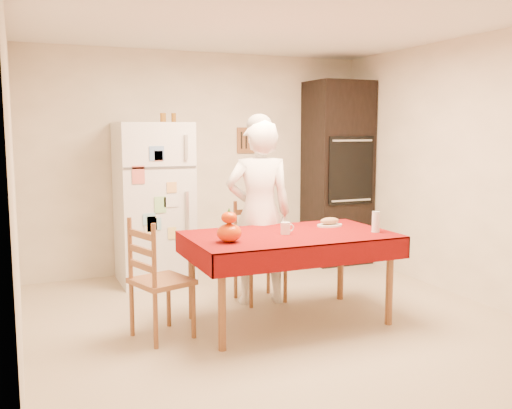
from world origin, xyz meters
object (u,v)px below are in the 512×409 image
chair_far (257,247)px  chair_left (155,275)px  coffee_mug (285,228)px  bread_plate (330,225)px  pumpkin_lower (229,233)px  seated_woman (259,213)px  refrigerator (154,203)px  oven_cabinet (337,173)px  dining_table (289,242)px  wine_glass (376,222)px

chair_far → chair_left: 1.34m
coffee_mug → bread_plate: bearing=19.9°
pumpkin_lower → chair_left: bearing=161.9°
chair_far → seated_woman: bearing=-108.1°
refrigerator → bread_plate: (1.25, -1.56, -0.08)m
seated_woman → bread_plate: (0.51, -0.42, -0.08)m
coffee_mug → pumpkin_lower: pumpkin_lower is taller
chair_far → coffee_mug: 0.79m
seated_woman → coffee_mug: size_ratio=17.11×
chair_left → refrigerator: bearing=-30.8°
oven_cabinet → bread_plate: bearing=-122.7°
chair_left → bread_plate: chair_left is taller
oven_cabinet → chair_left: (-2.67, -1.76, -0.59)m
coffee_mug → pumpkin_lower: bearing=-166.4°
chair_left → seated_woman: bearing=-81.4°
oven_cabinet → chair_far: (-1.52, -1.07, -0.59)m
refrigerator → seated_woman: 1.36m
refrigerator → coffee_mug: bearing=-68.0°
chair_left → pumpkin_lower: size_ratio=4.89×
chair_left → pumpkin_lower: (0.55, -0.18, 0.33)m
chair_far → oven_cabinet: bearing=31.2°
dining_table → bread_plate: 0.53m
chair_left → bread_plate: 1.66m
refrigerator → chair_far: refrigerator is taller
bread_plate → dining_table: bearing=-159.6°
pumpkin_lower → wine_glass: size_ratio=1.10×
oven_cabinet → wine_glass: oven_cabinet is taller
dining_table → chair_left: chair_left is taller
oven_cabinet → chair_far: size_ratio=2.32×
seated_woman → refrigerator: bearing=-45.3°
chair_left → bread_plate: (1.63, 0.15, 0.26)m
chair_far → seated_woman: (-0.03, -0.12, 0.35)m
wine_glass → pumpkin_lower: bearing=176.7°
oven_cabinet → dining_table: oven_cabinet is taller
chair_left → chair_far: bearing=-77.4°
chair_far → bread_plate: 0.77m
wine_glass → seated_woman: bearing=131.7°
dining_table → pumpkin_lower: size_ratio=8.75×
oven_cabinet → wine_glass: size_ratio=12.50×
chair_far → coffee_mug: (-0.05, -0.73, 0.30)m
refrigerator → oven_cabinet: (2.28, 0.05, 0.25)m
refrigerator → chair_left: (-0.39, -1.71, -0.34)m
dining_table → wine_glass: size_ratio=9.66×
coffee_mug → wine_glass: bearing=-15.4°
seated_woman → bread_plate: bearing=152.8°
refrigerator → chair_left: 1.78m
chair_left → wine_glass: 1.90m
seated_woman → chair_left: bearing=38.8°
pumpkin_lower → chair_far: bearing=55.2°
oven_cabinet → wine_glass: bearing=-112.1°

